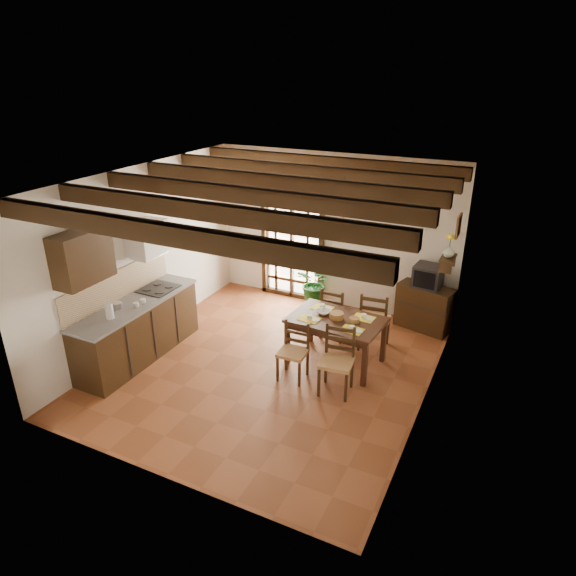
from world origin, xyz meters
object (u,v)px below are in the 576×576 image
Objects in this scene: dining_table at (336,324)px; pendant_lamp at (343,229)px; chair_far_left at (335,322)px; chair_far_right at (374,330)px; potted_plant at (316,282)px; kitchen_counter at (138,329)px; sideboard at (424,308)px; chair_near_right at (336,373)px; crt_tv at (428,276)px; chair_near_left at (293,362)px.

dining_table is 1.68× the size of pendant_lamp.
chair_far_left is 0.92× the size of chair_far_right.
chair_far_right is at bearing -31.27° from potted_plant.
kitchen_counter is 4.68m from sideboard.
chair_far_left is at bearing 114.86° from pendant_lamp.
chair_far_left is at bearing -10.01° from chair_far_right.
chair_near_right is 1.06× the size of chair_far_left.
dining_table is 2.98× the size of crt_tv.
sideboard is at bearing 58.53° from pendant_lamp.
chair_near_right reaches higher than sideboard.
chair_far_left is at bearing 83.07° from chair_near_left.
dining_table is (2.77, 1.15, 0.17)m from kitchen_counter.
dining_table is at bearing -90.00° from pendant_lamp.
chair_near_right is at bearing -70.86° from pendant_lamp.
crt_tv is (0.00, -0.01, 0.58)m from sideboard.
potted_plant is (-1.92, -0.18, -0.39)m from crt_tv.
chair_near_left is at bearing -116.14° from dining_table.
sideboard is (3.74, 2.83, -0.09)m from kitchen_counter.
potted_plant is at bearing 102.31° from chair_near_left.
crt_tv is 0.56× the size of pendant_lamp.
chair_far_right is at bearing 56.95° from chair_near_left.
chair_far_right is at bearing -105.50° from sideboard.
kitchen_counter is 3.20m from potted_plant.
potted_plant is (-1.35, 0.82, 0.26)m from chair_far_right.
chair_far_left is 1.06× the size of pendant_lamp.
dining_table is 0.77× the size of potted_plant.
sideboard is 0.58m from crt_tv.
chair_far_left is at bearing 116.05° from dining_table.
pendant_lamp reaches higher than potted_plant.
chair_near_right is 0.97× the size of chair_far_right.
dining_table is 1.45× the size of chair_far_right.
chair_far_right reaches higher than chair_near_right.
chair_far_left is 1.71m from crt_tv.
pendant_lamp reaches higher than chair_near_right.
kitchen_counter is 3.66m from chair_far_right.
potted_plant is at bearing -169.10° from crt_tv.
dining_table is at bearing 53.80° from chair_far_right.
chair_far_right is 2.05× the size of crt_tv.
pendant_lamp is (0.96, -1.39, 1.51)m from potted_plant.
pendant_lamp is (0.29, -0.62, 1.80)m from chair_far_left.
pendant_lamp is (0.39, 0.77, 1.81)m from chair_near_left.
kitchen_counter is 3.01m from dining_table.
chair_far_right is (0.39, 0.66, -0.34)m from dining_table.
chair_near_right is 2.48m from sideboard.
sideboard is at bearing 67.72° from chair_near_right.
kitchen_counter is 2.48× the size of sideboard.
potted_plant is at bearing 55.54° from kitchen_counter.
kitchen_counter reaches higher than chair_far_right.
chair_near_right is at bearing -91.89° from sideboard.
chair_near_left is at bearing -106.09° from sideboard.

